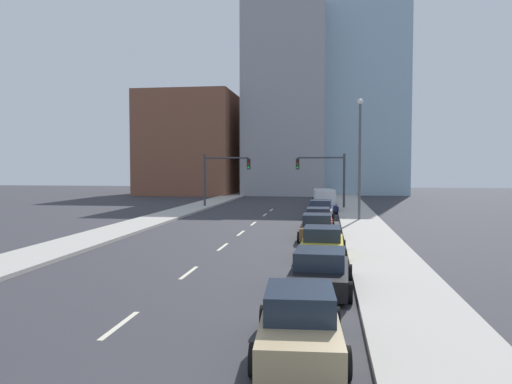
{
  "coord_description": "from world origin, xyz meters",
  "views": [
    {
      "loc": [
        5.43,
        -4.85,
        4.18
      ],
      "look_at": [
        -0.21,
        34.27,
        2.2
      ],
      "focal_mm": 35.0,
      "sensor_mm": 36.0,
      "label": 1
    }
  ],
  "objects_px": {
    "traffic_signal_left": "(219,172)",
    "sedan_silver": "(321,211)",
    "traffic_signal_right": "(329,172)",
    "street_lamp": "(360,152)",
    "sedan_black": "(320,272)",
    "sedan_red": "(318,219)",
    "sedan_brown": "(317,228)",
    "sedan_yellow": "(322,244)",
    "sedan_tan": "(300,323)",
    "box_truck_blue": "(323,197)",
    "box_truck_navy": "(325,201)"
  },
  "relations": [
    {
      "from": "traffic_signal_left",
      "to": "sedan_yellow",
      "type": "height_order",
      "value": "traffic_signal_left"
    },
    {
      "from": "traffic_signal_left",
      "to": "box_truck_blue",
      "type": "height_order",
      "value": "traffic_signal_left"
    },
    {
      "from": "traffic_signal_right",
      "to": "sedan_silver",
      "type": "height_order",
      "value": "traffic_signal_right"
    },
    {
      "from": "sedan_tan",
      "to": "sedan_yellow",
      "type": "bearing_deg",
      "value": 84.95
    },
    {
      "from": "sedan_brown",
      "to": "sedan_silver",
      "type": "relative_size",
      "value": 0.93
    },
    {
      "from": "sedan_yellow",
      "to": "sedan_red",
      "type": "bearing_deg",
      "value": 92.89
    },
    {
      "from": "traffic_signal_right",
      "to": "sedan_brown",
      "type": "distance_m",
      "value": 21.61
    },
    {
      "from": "sedan_tan",
      "to": "sedan_silver",
      "type": "bearing_deg",
      "value": 86.64
    },
    {
      "from": "traffic_signal_right",
      "to": "sedan_black",
      "type": "xyz_separation_m",
      "value": [
        -0.32,
        -33.33,
        -3.0
      ]
    },
    {
      "from": "sedan_red",
      "to": "sedan_silver",
      "type": "xyz_separation_m",
      "value": [
        0.09,
        5.98,
        0.06
      ]
    },
    {
      "from": "traffic_signal_left",
      "to": "sedan_silver",
      "type": "bearing_deg",
      "value": -43.65
    },
    {
      "from": "street_lamp",
      "to": "sedan_red",
      "type": "relative_size",
      "value": 2.06
    },
    {
      "from": "sedan_tan",
      "to": "sedan_brown",
      "type": "height_order",
      "value": "sedan_brown"
    },
    {
      "from": "sedan_tan",
      "to": "sedan_black",
      "type": "distance_m",
      "value": 5.76
    },
    {
      "from": "street_lamp",
      "to": "sedan_black",
      "type": "xyz_separation_m",
      "value": [
        -2.64,
        -21.96,
        -4.72
      ]
    },
    {
      "from": "street_lamp",
      "to": "box_truck_blue",
      "type": "bearing_deg",
      "value": 100.47
    },
    {
      "from": "sedan_brown",
      "to": "sedan_silver",
      "type": "xyz_separation_m",
      "value": [
        0.06,
        11.33,
        0.03
      ]
    },
    {
      "from": "traffic_signal_left",
      "to": "box_truck_blue",
      "type": "xyz_separation_m",
      "value": [
        10.57,
        4.39,
        -2.77
      ]
    },
    {
      "from": "sedan_tan",
      "to": "sedan_brown",
      "type": "xyz_separation_m",
      "value": [
        0.0,
        17.69,
        -0.0
      ]
    },
    {
      "from": "box_truck_navy",
      "to": "sedan_red",
      "type": "bearing_deg",
      "value": -93.79
    },
    {
      "from": "box_truck_navy",
      "to": "box_truck_blue",
      "type": "relative_size",
      "value": 1.09
    },
    {
      "from": "sedan_tan",
      "to": "box_truck_navy",
      "type": "distance_m",
      "value": 35.98
    },
    {
      "from": "box_truck_blue",
      "to": "box_truck_navy",
      "type": "bearing_deg",
      "value": -88.13
    },
    {
      "from": "traffic_signal_right",
      "to": "box_truck_navy",
      "type": "relative_size",
      "value": 0.97
    },
    {
      "from": "street_lamp",
      "to": "sedan_black",
      "type": "height_order",
      "value": "street_lamp"
    },
    {
      "from": "traffic_signal_right",
      "to": "sedan_brown",
      "type": "bearing_deg",
      "value": -91.84
    },
    {
      "from": "sedan_black",
      "to": "sedan_red",
      "type": "xyz_separation_m",
      "value": [
        -0.39,
        17.29,
        -0.0
      ]
    },
    {
      "from": "sedan_tan",
      "to": "box_truck_navy",
      "type": "xyz_separation_m",
      "value": [
        0.33,
        35.98,
        0.3
      ]
    },
    {
      "from": "sedan_black",
      "to": "sedan_yellow",
      "type": "bearing_deg",
      "value": 92.15
    },
    {
      "from": "street_lamp",
      "to": "sedan_yellow",
      "type": "height_order",
      "value": "street_lamp"
    },
    {
      "from": "traffic_signal_left",
      "to": "sedan_brown",
      "type": "height_order",
      "value": "traffic_signal_left"
    },
    {
      "from": "sedan_silver",
      "to": "box_truck_navy",
      "type": "height_order",
      "value": "box_truck_navy"
    },
    {
      "from": "sedan_red",
      "to": "sedan_brown",
      "type": "bearing_deg",
      "value": -92.21
    },
    {
      "from": "sedan_black",
      "to": "sedan_yellow",
      "type": "height_order",
      "value": "sedan_yellow"
    },
    {
      "from": "sedan_yellow",
      "to": "sedan_tan",
      "type": "bearing_deg",
      "value": -90.99
    },
    {
      "from": "sedan_yellow",
      "to": "box_truck_blue",
      "type": "height_order",
      "value": "box_truck_blue"
    },
    {
      "from": "sedan_yellow",
      "to": "sedan_brown",
      "type": "relative_size",
      "value": 1.02
    },
    {
      "from": "sedan_brown",
      "to": "sedan_yellow",
      "type": "bearing_deg",
      "value": -86.41
    },
    {
      "from": "sedan_red",
      "to": "box_truck_blue",
      "type": "height_order",
      "value": "box_truck_blue"
    },
    {
      "from": "sedan_black",
      "to": "box_truck_blue",
      "type": "bearing_deg",
      "value": 92.67
    },
    {
      "from": "traffic_signal_left",
      "to": "sedan_yellow",
      "type": "xyz_separation_m",
      "value": [
        10.86,
        -27.2,
        -2.98
      ]
    },
    {
      "from": "street_lamp",
      "to": "box_truck_blue",
      "type": "relative_size",
      "value": 1.78
    },
    {
      "from": "sedan_yellow",
      "to": "sedan_brown",
      "type": "xyz_separation_m",
      "value": [
        -0.38,
        5.8,
        0.01
      ]
    },
    {
      "from": "traffic_signal_right",
      "to": "sedan_tan",
      "type": "distance_m",
      "value": 39.2
    },
    {
      "from": "sedan_tan",
      "to": "sedan_red",
      "type": "relative_size",
      "value": 1.0
    },
    {
      "from": "sedan_brown",
      "to": "box_truck_navy",
      "type": "xyz_separation_m",
      "value": [
        0.33,
        18.28,
        0.3
      ]
    },
    {
      "from": "traffic_signal_right",
      "to": "sedan_silver",
      "type": "relative_size",
      "value": 1.17
    },
    {
      "from": "sedan_tan",
      "to": "sedan_black",
      "type": "relative_size",
      "value": 1.0
    },
    {
      "from": "sedan_black",
      "to": "sedan_silver",
      "type": "bearing_deg",
      "value": 92.99
    },
    {
      "from": "traffic_signal_right",
      "to": "sedan_brown",
      "type": "relative_size",
      "value": 1.27
    }
  ]
}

